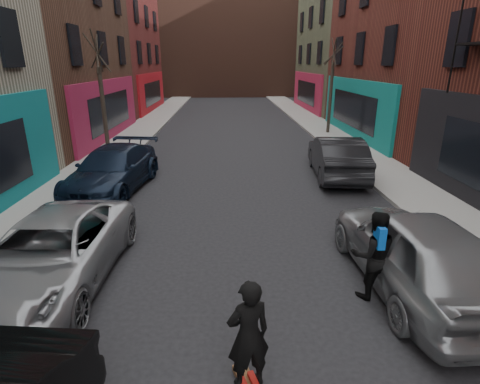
{
  "coord_description": "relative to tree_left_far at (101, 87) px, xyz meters",
  "views": [
    {
      "loc": [
        -0.48,
        -0.12,
        4.47
      ],
      "look_at": [
        -0.16,
        8.12,
        1.6
      ],
      "focal_mm": 28.0,
      "sensor_mm": 36.0,
      "label": 1
    }
  ],
  "objects": [
    {
      "name": "parked_left_end",
      "position": [
        1.6,
        -4.86,
        -2.6
      ],
      "size": [
        2.86,
        5.59,
        1.55
      ],
      "primitive_type": "imported",
      "rotation": [
        0.0,
        0.0,
        -0.13
      ],
      "color": "black",
      "rests_on": "ground"
    },
    {
      "name": "building_far",
      "position": [
        6.2,
        38.0,
        3.62
      ],
      "size": [
        40.0,
        10.0,
        14.0
      ],
      "primitive_type": "cube",
      "color": "#47281E",
      "rests_on": "ground"
    },
    {
      "name": "parked_right_far",
      "position": [
        9.54,
        -11.49,
        -2.52
      ],
      "size": [
        2.18,
        5.1,
        1.72
      ],
      "primitive_type": "imported",
      "rotation": [
        0.0,
        0.0,
        3.17
      ],
      "color": "gray",
      "rests_on": "ground"
    },
    {
      "name": "skateboarder",
      "position": [
        5.99,
        -13.95,
        -2.43
      ],
      "size": [
        0.71,
        0.57,
        1.69
      ],
      "primitive_type": "imported",
      "rotation": [
        0.0,
        0.0,
        3.44
      ],
      "color": "black",
      "rests_on": "skateboard"
    },
    {
      "name": "tree_left_far",
      "position": [
        0.0,
        0.0,
        0.0
      ],
      "size": [
        2.0,
        2.0,
        6.5
      ],
      "primitive_type": null,
      "color": "black",
      "rests_on": "sidewalk_left"
    },
    {
      "name": "sidewalk_right",
      "position": [
        12.45,
        12.0,
        -3.31
      ],
      "size": [
        2.5,
        84.0,
        0.13
      ],
      "primitive_type": "cube",
      "color": "gray",
      "rests_on": "ground"
    },
    {
      "name": "tree_right_far",
      "position": [
        12.4,
        6.0,
        0.15
      ],
      "size": [
        2.0,
        2.0,
        6.8
      ],
      "primitive_type": null,
      "color": "black",
      "rests_on": "sidewalk_right"
    },
    {
      "name": "parked_right_end",
      "position": [
        10.24,
        -3.43,
        -2.55
      ],
      "size": [
        2.23,
        5.18,
        1.66
      ],
      "primitive_type": "imported",
      "rotation": [
        0.0,
        0.0,
        3.04
      ],
      "color": "black",
      "rests_on": "ground"
    },
    {
      "name": "pedestrian",
      "position": [
        8.56,
        -11.76,
        -2.46
      ],
      "size": [
        0.9,
        0.71,
        1.83
      ],
      "rotation": [
        0.0,
        0.0,
        3.12
      ],
      "color": "black",
      "rests_on": "ground"
    },
    {
      "name": "parked_left_far",
      "position": [
        2.06,
        -11.06,
        -2.66
      ],
      "size": [
        2.54,
        5.25,
        1.44
      ],
      "primitive_type": "imported",
      "rotation": [
        0.0,
        0.0,
        -0.03
      ],
      "color": "#92959A",
      "rests_on": "ground"
    },
    {
      "name": "sidewalk_left",
      "position": [
        -0.05,
        12.0,
        -3.31
      ],
      "size": [
        2.5,
        84.0,
        0.13
      ],
      "primitive_type": "cube",
      "color": "gray",
      "rests_on": "ground"
    }
  ]
}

